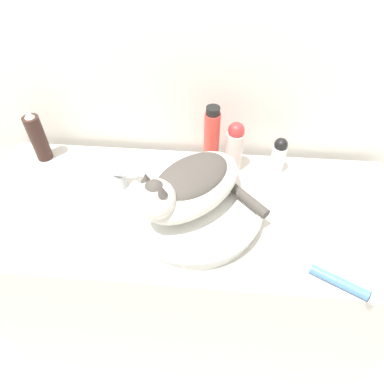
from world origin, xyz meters
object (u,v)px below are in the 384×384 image
object	(u,v)px
faucet	(122,173)
deodorant_stick	(278,155)
shampoo_bottle_tall	(211,140)
hairspray_can_black	(38,137)
lotion_bottle_white	(234,147)
cream_tube	(343,284)
cat	(189,186)

from	to	relation	value
faucet	deodorant_stick	world-z (taller)	faucet
shampoo_bottle_tall	hairspray_can_black	bearing A→B (deg)	180.00
lotion_bottle_white	hairspray_can_black	size ratio (longest dim) A/B	0.97
lotion_bottle_white	cream_tube	size ratio (longest dim) A/B	1.15
cat	lotion_bottle_white	size ratio (longest dim) A/B	2.14
faucet	cream_tube	size ratio (longest dim) A/B	0.90
cream_tube	shampoo_bottle_tall	bearing A→B (deg)	129.81
faucet	hairspray_can_black	distance (m)	0.34
cat	lotion_bottle_white	distance (m)	0.26
shampoo_bottle_tall	deodorant_stick	bearing A→B (deg)	0.00
faucet	deodorant_stick	xyz separation A→B (m)	(0.48, 0.13, -0.01)
shampoo_bottle_tall	cream_tube	size ratio (longest dim) A/B	1.48
lotion_bottle_white	hairspray_can_black	distance (m)	0.65
hairspray_can_black	faucet	bearing A→B (deg)	-22.55
shampoo_bottle_tall	hairspray_can_black	distance (m)	0.57
cream_tube	faucet	bearing A→B (deg)	154.76
faucet	hairspray_can_black	xyz separation A→B (m)	(-0.31, 0.13, 0.02)
shampoo_bottle_tall	deodorant_stick	world-z (taller)	shampoo_bottle_tall
faucet	deodorant_stick	size ratio (longest dim) A/B	1.08
faucet	cat	bearing A→B (deg)	-3.55
faucet	deodorant_stick	bearing A→B (deg)	36.10
deodorant_stick	cream_tube	distance (m)	0.44
hairspray_can_black	cat	bearing A→B (deg)	-23.44
cream_tube	hairspray_can_black	bearing A→B (deg)	155.65
faucet	cream_tube	xyz separation A→B (m)	(0.61, -0.29, -0.06)
cat	shampoo_bottle_tall	bearing A→B (deg)	-151.63
shampoo_bottle_tall	lotion_bottle_white	bearing A→B (deg)	0.00
cream_tube	lotion_bottle_white	bearing A→B (deg)	123.29
cat	deodorant_stick	xyz separation A→B (m)	(0.27, 0.23, -0.07)
faucet	lotion_bottle_white	size ratio (longest dim) A/B	0.78
hairspray_can_black	shampoo_bottle_tall	bearing A→B (deg)	0.00
faucet	cream_tube	bearing A→B (deg)	-4.08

